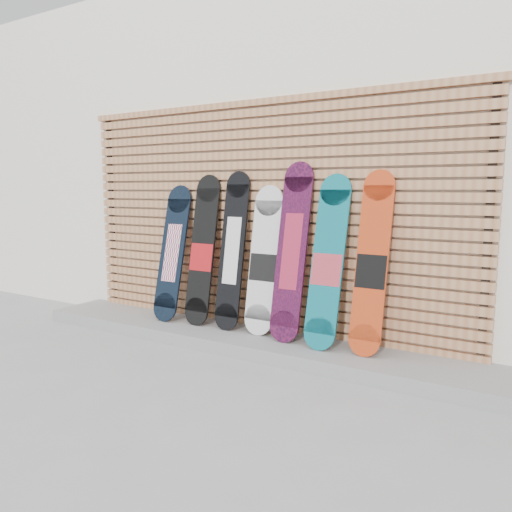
# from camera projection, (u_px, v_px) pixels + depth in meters

# --- Properties ---
(ground) EXTENTS (80.00, 80.00, 0.00)m
(ground) POSITION_uv_depth(u_px,v_px,m) (213.00, 370.00, 4.05)
(ground) COLOR gray
(ground) RESTS_ON ground
(building) EXTENTS (12.00, 5.00, 3.60)m
(building) POSITION_uv_depth(u_px,v_px,m) (400.00, 163.00, 6.52)
(building) COLOR silver
(building) RESTS_ON ground
(concrete_step) EXTENTS (4.60, 0.70, 0.12)m
(concrete_step) POSITION_uv_depth(u_px,v_px,m) (243.00, 339.00, 4.69)
(concrete_step) COLOR gray
(concrete_step) RESTS_ON ground
(slat_wall) EXTENTS (4.26, 0.08, 2.29)m
(slat_wall) POSITION_uv_depth(u_px,v_px,m) (259.00, 216.00, 4.79)
(slat_wall) COLOR #A96D46
(slat_wall) RESTS_ON ground
(snowboard_0) EXTENTS (0.29, 0.36, 1.39)m
(snowboard_0) POSITION_uv_depth(u_px,v_px,m) (172.00, 253.00, 5.14)
(snowboard_0) COLOR black
(snowboard_0) RESTS_ON concrete_step
(snowboard_1) EXTENTS (0.28, 0.30, 1.49)m
(snowboard_1) POSITION_uv_depth(u_px,v_px,m) (202.00, 251.00, 4.96)
(snowboard_1) COLOR black
(snowboard_1) RESTS_ON concrete_step
(snowboard_2) EXTENTS (0.26, 0.29, 1.52)m
(snowboard_2) POSITION_uv_depth(u_px,v_px,m) (232.00, 251.00, 4.79)
(snowboard_2) COLOR black
(snowboard_2) RESTS_ON concrete_step
(snowboard_3) EXTENTS (0.29, 0.27, 1.38)m
(snowboard_3) POSITION_uv_depth(u_px,v_px,m) (264.00, 261.00, 4.62)
(snowboard_3) COLOR silver
(snowboard_3) RESTS_ON concrete_step
(snowboard_4) EXTENTS (0.28, 0.35, 1.59)m
(snowboard_4) POSITION_uv_depth(u_px,v_px,m) (292.00, 251.00, 4.42)
(snowboard_4) COLOR black
(snowboard_4) RESTS_ON concrete_step
(snowboard_5) EXTENTS (0.28, 0.38, 1.48)m
(snowboard_5) POSITION_uv_depth(u_px,v_px,m) (328.00, 262.00, 4.23)
(snowboard_5) COLOR #0B6471
(snowboard_5) RESTS_ON concrete_step
(snowboard_6) EXTENTS (0.26, 0.34, 1.51)m
(snowboard_6) POSITION_uv_depth(u_px,v_px,m) (372.00, 264.00, 4.06)
(snowboard_6) COLOR #B83813
(snowboard_6) RESTS_ON concrete_step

